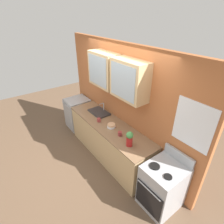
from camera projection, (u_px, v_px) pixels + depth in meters
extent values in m
plane|color=brown|center=(109.00, 154.00, 4.37)|extent=(10.00, 10.00, 0.00)
cube|color=#B76638|center=(123.00, 103.00, 3.94)|extent=(4.00, 0.10, 2.55)
cube|color=tan|center=(104.00, 70.00, 3.77)|extent=(0.76, 0.32, 0.71)
cube|color=#9EADB7|center=(97.00, 71.00, 3.68)|extent=(0.65, 0.01, 0.61)
cube|color=tan|center=(129.00, 80.00, 3.20)|extent=(0.76, 0.32, 0.71)
cube|color=#9EADB7|center=(122.00, 82.00, 3.11)|extent=(0.65, 0.01, 0.61)
cube|color=white|center=(193.00, 125.00, 2.59)|extent=(0.60, 0.01, 0.73)
cube|color=tan|center=(109.00, 140.00, 4.15)|extent=(2.40, 0.65, 0.86)
cube|color=#8C6B4C|center=(109.00, 124.00, 3.94)|extent=(2.42, 0.68, 0.02)
cube|color=#ADAFB5|center=(162.00, 187.00, 3.05)|extent=(0.58, 0.65, 0.88)
cube|color=black|center=(148.00, 200.00, 2.91)|extent=(0.54, 0.01, 0.53)
cylinder|color=#ADAFB5|center=(149.00, 190.00, 2.77)|extent=(0.47, 0.02, 0.02)
cube|color=#ADAFB5|center=(179.00, 156.00, 2.95)|extent=(0.55, 0.04, 0.18)
cylinder|color=black|center=(155.00, 166.00, 2.86)|extent=(0.17, 0.17, 0.02)
cylinder|color=black|center=(168.00, 177.00, 2.67)|extent=(0.13, 0.13, 0.02)
cube|color=#2D2D30|center=(99.00, 112.00, 4.36)|extent=(0.53, 0.34, 0.03)
cylinder|color=#ADAFB5|center=(104.00, 107.00, 4.38)|extent=(0.02, 0.02, 0.19)
cylinder|color=#ADAFB5|center=(102.00, 104.00, 4.30)|extent=(0.02, 0.12, 0.02)
cylinder|color=white|center=(111.00, 126.00, 3.81)|extent=(0.18, 0.18, 0.05)
cylinder|color=#E0AD7F|center=(111.00, 125.00, 3.79)|extent=(0.17, 0.17, 0.05)
cylinder|color=#B21E1E|center=(129.00, 141.00, 3.26)|extent=(0.12, 0.12, 0.19)
sphere|color=#4C994C|center=(130.00, 135.00, 3.19)|extent=(0.13, 0.13, 0.13)
cylinder|color=#993838|center=(99.00, 120.00, 4.00)|extent=(0.08, 0.08, 0.08)
torus|color=#993838|center=(100.00, 121.00, 3.97)|extent=(0.05, 0.01, 0.05)
cylinder|color=#993838|center=(120.00, 134.00, 3.55)|extent=(0.08, 0.08, 0.09)
torus|color=#993838|center=(121.00, 135.00, 3.51)|extent=(0.06, 0.01, 0.06)
cube|color=#ADAFB5|center=(78.00, 113.00, 5.24)|extent=(0.57, 0.62, 0.88)
cube|color=#ADAFB5|center=(68.00, 116.00, 5.07)|extent=(0.54, 0.01, 0.79)
cylinder|color=#ADAFB5|center=(66.00, 105.00, 4.87)|extent=(0.43, 0.02, 0.02)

